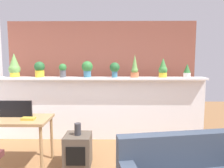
# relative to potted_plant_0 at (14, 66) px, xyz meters

# --- Properties ---
(divider_wall) EXTENTS (4.24, 0.16, 1.24)m
(divider_wall) POSITION_rel_potted_plant_0_xyz_m (1.74, 0.02, -0.88)
(divider_wall) COLOR white
(divider_wall) RESTS_ON ground
(plant_shelf) EXTENTS (4.24, 0.36, 0.04)m
(plant_shelf) POSITION_rel_potted_plant_0_xyz_m (1.74, -0.02, -0.24)
(plant_shelf) COLOR white
(plant_shelf) RESTS_ON divider_wall
(brick_wall_behind) EXTENTS (4.24, 0.10, 2.50)m
(brick_wall_behind) POSITION_rel_potted_plant_0_xyz_m (1.74, 0.62, -0.26)
(brick_wall_behind) COLOR brown
(brick_wall_behind) RESTS_ON ground
(potted_plant_0) EXTENTS (0.23, 0.23, 0.48)m
(potted_plant_0) POSITION_rel_potted_plant_0_xyz_m (0.00, 0.00, 0.00)
(potted_plant_0) COLOR gold
(potted_plant_0) RESTS_ON plant_shelf
(potted_plant_1) EXTENTS (0.21, 0.21, 0.32)m
(potted_plant_1) POSITION_rel_potted_plant_0_xyz_m (0.52, -0.03, -0.06)
(potted_plant_1) COLOR gold
(potted_plant_1) RESTS_ON plant_shelf
(potted_plant_2) EXTENTS (0.15, 0.15, 0.28)m
(potted_plant_2) POSITION_rel_potted_plant_0_xyz_m (1.00, -0.06, -0.07)
(potted_plant_2) COLOR #4C4C51
(potted_plant_2) RESTS_ON plant_shelf
(potted_plant_3) EXTENTS (0.23, 0.23, 0.33)m
(potted_plant_3) POSITION_rel_potted_plant_0_xyz_m (1.48, -0.02, -0.04)
(potted_plant_3) COLOR #386B84
(potted_plant_3) RESTS_ON plant_shelf
(potted_plant_4) EXTENTS (0.20, 0.20, 0.30)m
(potted_plant_4) POSITION_rel_potted_plant_0_xyz_m (2.04, -0.06, -0.04)
(potted_plant_4) COLOR #386B84
(potted_plant_4) RESTS_ON plant_shelf
(potted_plant_5) EXTENTS (0.17, 0.17, 0.46)m
(potted_plant_5) POSITION_rel_potted_plant_0_xyz_m (2.44, -0.05, -0.04)
(potted_plant_5) COLOR #C66B42
(potted_plant_5) RESTS_ON plant_shelf
(potted_plant_6) EXTENTS (0.17, 0.17, 0.39)m
(potted_plant_6) POSITION_rel_potted_plant_0_xyz_m (3.00, -0.03, -0.04)
(potted_plant_6) COLOR gold
(potted_plant_6) RESTS_ON plant_shelf
(potted_plant_7) EXTENTS (0.14, 0.14, 0.27)m
(potted_plant_7) POSITION_rel_potted_plant_0_xyz_m (3.48, -0.05, -0.09)
(potted_plant_7) COLOR silver
(potted_plant_7) RESTS_ON plant_shelf
(desk) EXTENTS (1.10, 0.60, 0.75)m
(desk) POSITION_rel_potted_plant_0_xyz_m (0.50, -1.17, -0.84)
(desk) COLOR #99754C
(desk) RESTS_ON ground
(tv_monitor) EXTENTS (0.50, 0.04, 0.26)m
(tv_monitor) POSITION_rel_potted_plant_0_xyz_m (0.51, -1.09, -0.63)
(tv_monitor) COLOR black
(tv_monitor) RESTS_ON desk
(side_cube_shelf) EXTENTS (0.40, 0.41, 0.50)m
(side_cube_shelf) POSITION_rel_potted_plant_0_xyz_m (1.48, -1.18, -1.26)
(side_cube_shelf) COLOR #4C4238
(side_cube_shelf) RESTS_ON ground
(vase_on_shelf) EXTENTS (0.10, 0.10, 0.18)m
(vase_on_shelf) POSITION_rel_potted_plant_0_xyz_m (1.48, -1.18, -0.92)
(vase_on_shelf) COLOR #2D2D33
(vase_on_shelf) RESTS_ON side_cube_shelf
(book_on_desk) EXTENTS (0.19, 0.11, 0.04)m
(book_on_desk) POSITION_rel_potted_plant_0_xyz_m (0.76, -1.25, -0.74)
(book_on_desk) COLOR gold
(book_on_desk) RESTS_ON desk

